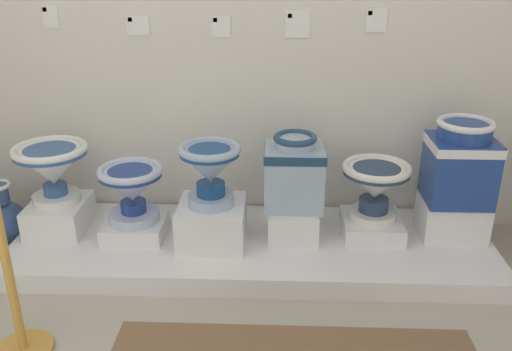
% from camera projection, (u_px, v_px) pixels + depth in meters
% --- Properties ---
extents(display_platform, '(2.74, 0.86, 0.11)m').
position_uv_depth(display_platform, '(252.00, 247.00, 3.20)').
color(display_platform, white).
rests_on(display_platform, ground_plane).
extents(plinth_block_squat_floral, '(0.32, 0.38, 0.18)m').
position_uv_depth(plinth_block_squat_floral, '(60.00, 215.00, 3.25)').
color(plinth_block_squat_floral, white).
rests_on(plinth_block_squat_floral, display_platform).
extents(antique_toilet_squat_floral, '(0.42, 0.42, 0.35)m').
position_uv_depth(antique_toilet_squat_floral, '(52.00, 166.00, 3.13)').
color(antique_toilet_squat_floral, white).
rests_on(antique_toilet_squat_floral, plinth_block_squat_floral).
extents(plinth_block_slender_white, '(0.34, 0.32, 0.10)m').
position_uv_depth(plinth_block_slender_white, '(135.00, 228.00, 3.19)').
color(plinth_block_slender_white, white).
rests_on(plinth_block_slender_white, display_platform).
extents(antique_toilet_slender_white, '(0.37, 0.37, 0.33)m').
position_uv_depth(antique_toilet_slender_white, '(132.00, 187.00, 3.09)').
color(antique_toilet_slender_white, silver).
rests_on(antique_toilet_slender_white, plinth_block_slender_white).
extents(plinth_block_leftmost, '(0.37, 0.38, 0.23)m').
position_uv_depth(plinth_block_leftmost, '(212.00, 223.00, 3.11)').
color(plinth_block_leftmost, white).
rests_on(plinth_block_leftmost, display_platform).
extents(antique_toilet_leftmost, '(0.34, 0.34, 0.35)m').
position_uv_depth(antique_toilet_leftmost, '(210.00, 167.00, 2.98)').
color(antique_toilet_leftmost, '#A2B5D1').
rests_on(antique_toilet_leftmost, plinth_block_leftmost).
extents(plinth_block_rightmost, '(0.28, 0.38, 0.17)m').
position_uv_depth(plinth_block_rightmost, '(293.00, 219.00, 3.22)').
color(plinth_block_rightmost, white).
rests_on(plinth_block_rightmost, display_platform).
extents(antique_toilet_rightmost, '(0.34, 0.28, 0.43)m').
position_uv_depth(antique_toilet_rightmost, '(294.00, 170.00, 3.10)').
color(antique_toilet_rightmost, '#A1B7CD').
rests_on(antique_toilet_rightmost, plinth_block_rightmost).
extents(plinth_block_central_ornate, '(0.34, 0.35, 0.10)m').
position_uv_depth(plinth_block_central_ornate, '(372.00, 226.00, 3.21)').
color(plinth_block_central_ornate, white).
rests_on(plinth_block_central_ornate, display_platform).
extents(antique_toilet_central_ornate, '(0.39, 0.39, 0.34)m').
position_uv_depth(antique_toilet_central_ornate, '(375.00, 183.00, 3.10)').
color(antique_toilet_central_ornate, white).
rests_on(antique_toilet_central_ornate, plinth_block_central_ornate).
extents(plinth_block_broad_patterned, '(0.36, 0.28, 0.22)m').
position_uv_depth(plinth_block_broad_patterned, '(452.00, 218.00, 3.17)').
color(plinth_block_broad_patterned, white).
rests_on(plinth_block_broad_patterned, display_platform).
extents(antique_toilet_broad_patterned, '(0.36, 0.32, 0.48)m').
position_uv_depth(antique_toilet_broad_patterned, '(460.00, 160.00, 3.04)').
color(antique_toilet_broad_patterned, navy).
rests_on(antique_toilet_broad_patterned, plinth_block_broad_patterned).
extents(info_placard_first, '(0.09, 0.01, 0.13)m').
position_uv_depth(info_placard_first, '(51.00, 16.00, 3.17)').
color(info_placard_first, white).
extents(info_placard_second, '(0.13, 0.01, 0.11)m').
position_uv_depth(info_placard_second, '(138.00, 25.00, 3.17)').
color(info_placard_second, white).
extents(info_placard_third, '(0.11, 0.01, 0.12)m').
position_uv_depth(info_placard_third, '(221.00, 26.00, 3.16)').
color(info_placard_third, white).
extents(info_placard_fourth, '(0.14, 0.01, 0.15)m').
position_uv_depth(info_placard_fourth, '(297.00, 24.00, 3.13)').
color(info_placard_fourth, white).
extents(info_placard_fifth, '(0.12, 0.01, 0.13)m').
position_uv_depth(info_placard_fifth, '(376.00, 20.00, 3.11)').
color(info_placard_fifth, white).
extents(decorative_vase_corner, '(0.27, 0.27, 0.41)m').
position_uv_depth(decorative_vase_corner, '(3.00, 220.00, 3.26)').
color(decorative_vase_corner, white).
rests_on(decorative_vase_corner, ground_plane).
extents(stanchion_post_near_left, '(0.25, 0.25, 0.95)m').
position_uv_depth(stanchion_post_near_left, '(14.00, 300.00, 2.35)').
color(stanchion_post_near_left, gold).
rests_on(stanchion_post_near_left, ground_plane).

